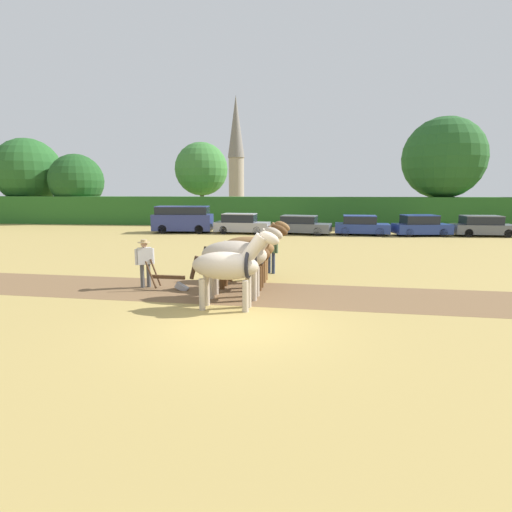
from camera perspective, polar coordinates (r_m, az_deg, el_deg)
name	(u,v)px	position (r m, az deg, el deg)	size (l,w,h in m)	color
ground_plane	(236,324)	(10.56, -2.86, -9.63)	(240.00, 240.00, 0.00)	#A88E4C
plowed_furrow_strip	(95,286)	(15.53, -22.03, -4.06)	(35.17, 3.13, 0.01)	brown
hedgerow	(282,211)	(38.52, 3.70, 6.39)	(76.72, 1.67, 2.75)	#286023
tree_far_left	(28,171)	(50.54, -29.80, 10.45)	(7.01, 7.01, 8.89)	#4C3823
tree_left	(77,181)	(46.44, -24.26, 9.76)	(5.52, 5.52, 7.10)	#423323
tree_center_left	(201,169)	(43.72, -7.81, 12.19)	(5.59, 5.59, 8.38)	#423323
tree_center	(444,158)	(42.33, 25.23, 12.52)	(7.56, 7.56, 10.12)	#4C3823
church_spire	(236,150)	(79.06, -2.85, 14.95)	(3.23, 3.23, 20.97)	gray
draft_horse_lead_left	(229,265)	(11.53, -3.84, -1.36)	(2.71, 0.96, 2.38)	#B2A38E
draft_horse_lead_right	(237,255)	(12.70, -2.68, 0.12)	(2.77, 1.08, 2.38)	#B2A38E
draft_horse_trail_left	(245,253)	(13.90, -1.56, 0.37)	(2.78, 0.98, 2.36)	#513319
draft_horse_trail_right	(251,247)	(15.09, -0.71, 1.23)	(2.75, 1.00, 2.38)	brown
plow	(171,281)	(14.18, -11.99, -3.52)	(1.48, 0.48, 1.13)	#4C331E
farmer_at_plow	(145,259)	(14.64, -15.61, -0.48)	(0.60, 0.43, 1.72)	#4C4C4C
farmer_beside_team	(271,249)	(16.50, 2.19, 1.03)	(0.58, 0.47, 1.75)	#28334C
parked_van	(183,219)	(32.85, -10.40, 5.22)	(4.81, 2.32, 2.13)	navy
parked_car_left	(241,224)	(31.78, -2.11, 4.61)	(4.45, 2.12, 1.57)	#9E9EA8
parked_car_center_left	(301,225)	(31.39, 6.44, 4.41)	(4.70, 2.68, 1.45)	#565B66
parked_car_center	(361,226)	(31.65, 14.80, 4.23)	(4.19, 2.22, 1.50)	navy
parked_car_center_right	(421,226)	(32.53, 22.49, 4.01)	(4.25, 2.33, 1.57)	navy
parked_car_right	(483,226)	(34.40, 29.64, 3.72)	(4.40, 1.89, 1.53)	#565B66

